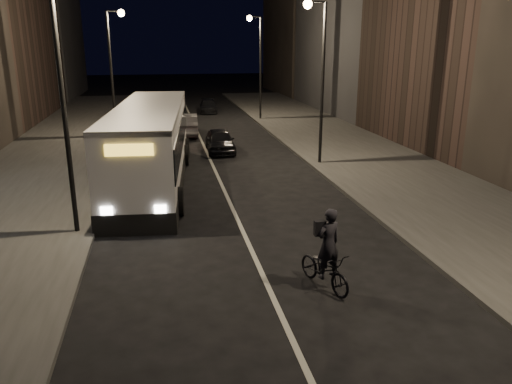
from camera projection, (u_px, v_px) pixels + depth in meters
name	position (u px, v px, depth m)	size (l,w,h in m)	color
ground	(261.00, 272.00, 14.30)	(180.00, 180.00, 0.00)	black
sidewalk_right	(357.00, 153.00, 28.97)	(7.00, 70.00, 0.16)	#32312F
sidewalk_left	(48.00, 167.00, 25.90)	(7.00, 70.00, 0.16)	#32312F
streetlight_right_mid	(318.00, 61.00, 24.98)	(1.20, 0.44, 8.12)	black
streetlight_right_far	(257.00, 54.00, 40.01)	(1.20, 0.44, 8.12)	black
streetlight_left_near	(69.00, 74.00, 15.54)	(1.20, 0.44, 8.12)	black
streetlight_left_far	(114.00, 57.00, 32.45)	(1.20, 0.44, 8.12)	black
city_bus	(151.00, 142.00, 22.67)	(3.97, 13.46, 3.58)	silver
cyclist_on_bicycle	(326.00, 262.00, 13.16)	(1.33, 2.11, 2.30)	black
car_near	(220.00, 141.00, 29.56)	(1.60, 3.97, 1.35)	black
car_mid	(185.00, 124.00, 34.80)	(1.62, 4.64, 1.53)	#3D3D40
car_far	(208.00, 106.00, 46.03)	(1.60, 3.93, 1.14)	black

